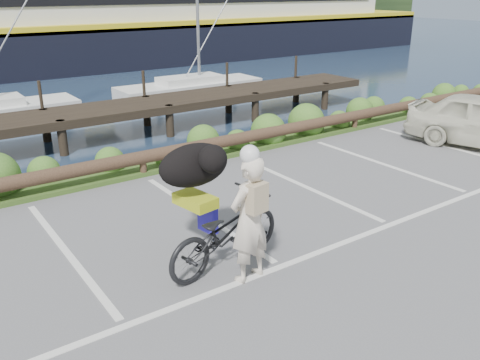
% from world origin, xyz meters
% --- Properties ---
extents(ground, '(72.00, 72.00, 0.00)m').
position_xyz_m(ground, '(0.00, 0.00, 0.00)').
color(ground, '#59595B').
extents(vegetation_strip, '(34.00, 1.60, 0.10)m').
position_xyz_m(vegetation_strip, '(0.00, 5.30, 0.05)').
color(vegetation_strip, '#3D5B21').
rests_on(vegetation_strip, ground).
extents(log_rail, '(32.00, 0.30, 0.60)m').
position_xyz_m(log_rail, '(0.00, 4.60, 0.00)').
color(log_rail, '#443021').
rests_on(log_rail, ground).
extents(bicycle, '(2.28, 1.12, 1.15)m').
position_xyz_m(bicycle, '(-0.68, 0.14, 0.57)').
color(bicycle, black).
rests_on(bicycle, ground).
extents(cyclist, '(0.77, 0.57, 1.92)m').
position_xyz_m(cyclist, '(-0.60, -0.37, 0.96)').
color(cyclist, beige).
rests_on(cyclist, ground).
extents(dog, '(0.77, 1.27, 0.69)m').
position_xyz_m(dog, '(-0.80, 0.83, 1.49)').
color(dog, black).
rests_on(dog, bicycle).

